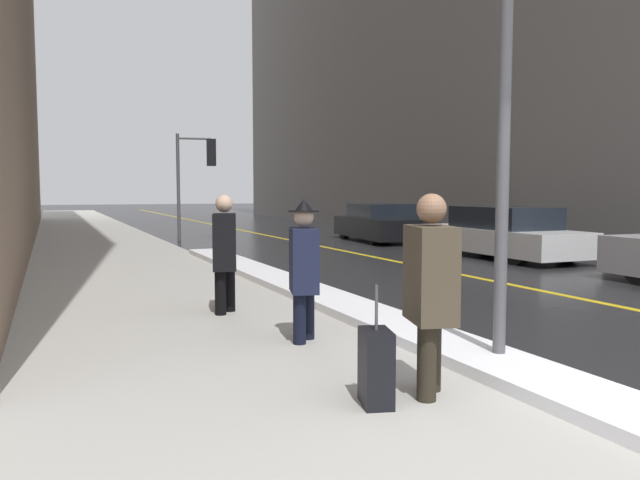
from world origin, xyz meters
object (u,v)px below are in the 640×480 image
pedestrian_in_fedora (304,265)px  parked_car_black (380,223)px  lamp_post (506,36)px  pedestrian_in_glasses (430,285)px  pedestrian_trailing (225,248)px  parked_car_white (502,234)px  rolling_suitcase (376,368)px  traffic_light_near (199,164)px

pedestrian_in_fedora → parked_car_black: pedestrian_in_fedora is taller
lamp_post → pedestrian_in_fedora: bearing=130.4°
pedestrian_in_glasses → parked_car_black: bearing=168.1°
pedestrian_trailing → parked_car_white: pedestrian_trailing is taller
pedestrian_trailing → rolling_suitcase: 4.08m
pedestrian_trailing → parked_car_white: 9.35m
parked_car_black → rolling_suitcase: 16.14m
traffic_light_near → pedestrian_in_glasses: traffic_light_near is taller
lamp_post → pedestrian_in_fedora: lamp_post is taller
pedestrian_in_glasses → traffic_light_near: bearing=-170.7°
parked_car_white → rolling_suitcase: parked_car_white is taller
pedestrian_in_glasses → rolling_suitcase: pedestrian_in_glasses is taller
traffic_light_near → rolling_suitcase: size_ratio=3.75×
traffic_light_near → parked_car_black: size_ratio=0.81×
traffic_light_near → rolling_suitcase: (-2.37, -16.69, -2.27)m
lamp_post → traffic_light_near: lamp_post is taller
rolling_suitcase → pedestrian_trailing: bearing=-162.6°
traffic_light_near → pedestrian_in_glasses: (-1.86, -16.66, -1.66)m
lamp_post → parked_car_white: size_ratio=1.06×
parked_car_white → rolling_suitcase: size_ratio=5.16×
pedestrian_in_fedora → pedestrian_trailing: size_ratio=0.98×
lamp_post → parked_car_white: lamp_post is taller
pedestrian_in_fedora → rolling_suitcase: (-0.26, -2.13, -0.56)m
rolling_suitcase → pedestrian_in_glasses: bearing=108.8°
pedestrian_in_glasses → pedestrian_trailing: size_ratio=1.02×
lamp_post → parked_car_black: 15.13m
pedestrian_trailing → lamp_post: bearing=42.1°
lamp_post → pedestrian_trailing: lamp_post is taller
pedestrian_in_glasses → pedestrian_in_fedora: size_ratio=1.04×
rolling_suitcase → parked_car_white: bearing=151.4°
pedestrian_in_glasses → parked_car_white: pedestrian_in_glasses is taller
traffic_light_near → parked_car_white: size_ratio=0.73×
pedestrian_in_fedora → parked_car_black: bearing=163.3°
traffic_light_near → parked_car_black: 6.38m
rolling_suitcase → parked_car_black: bearing=166.5°
lamp_post → rolling_suitcase: 3.26m
lamp_post → pedestrian_in_fedora: 3.06m
pedestrian_in_fedora → parked_car_white: 10.06m
traffic_light_near → pedestrian_in_glasses: 16.85m
pedestrian_in_glasses → pedestrian_trailing: bearing=-155.5°
traffic_light_near → parked_car_black: traffic_light_near is taller
parked_car_black → parked_car_white: bearing=-171.1°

